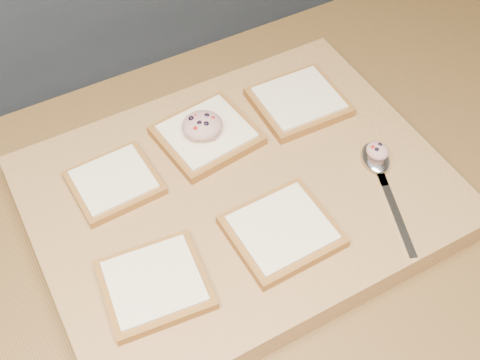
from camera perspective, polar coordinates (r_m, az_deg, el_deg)
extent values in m
cube|color=brown|center=(0.81, -7.41, -10.99)|extent=(2.00, 0.80, 0.06)
cube|color=tan|center=(0.83, 0.00, -1.48)|extent=(0.55, 0.42, 0.04)
cube|color=#9A5C27|center=(0.83, -11.83, -0.27)|extent=(0.11, 0.11, 0.01)
cube|color=#FEEBC1|center=(0.82, -11.92, 0.07)|extent=(0.10, 0.09, 0.00)
cube|color=#9A5C27|center=(0.87, -3.16, 4.22)|extent=(0.14, 0.13, 0.01)
cube|color=#FEEBC1|center=(0.86, -3.19, 4.63)|extent=(0.12, 0.11, 0.00)
cube|color=#9A5C27|center=(0.92, 5.57, 7.36)|extent=(0.13, 0.12, 0.01)
cube|color=#FEEBC1|center=(0.91, 5.61, 7.77)|extent=(0.11, 0.10, 0.00)
cube|color=#9A5C27|center=(0.73, -8.09, -9.78)|extent=(0.13, 0.12, 0.01)
cube|color=#FEEBC1|center=(0.72, -8.16, -9.46)|extent=(0.12, 0.11, 0.00)
cube|color=#9A5C27|center=(0.76, 3.99, -4.88)|extent=(0.13, 0.12, 0.01)
cube|color=#FEEBC1|center=(0.76, 4.03, -4.51)|extent=(0.11, 0.10, 0.00)
ellipsoid|color=tan|center=(0.85, -3.60, 5.20)|extent=(0.06, 0.05, 0.03)
sphere|color=black|center=(0.84, -3.16, 6.06)|extent=(0.01, 0.01, 0.01)
sphere|color=black|center=(0.84, -4.63, 5.80)|extent=(0.01, 0.01, 0.01)
sphere|color=black|center=(0.83, -3.22, 5.30)|extent=(0.01, 0.01, 0.01)
sphere|color=black|center=(0.84, -3.87, 5.36)|extent=(0.01, 0.01, 0.01)
sphere|color=#A5140C|center=(0.84, -2.60, 5.86)|extent=(0.01, 0.01, 0.01)
sphere|color=#A5140C|center=(0.85, -4.21, 6.02)|extent=(0.01, 0.01, 0.01)
sphere|color=#A5140C|center=(0.83, -4.25, 4.89)|extent=(0.01, 0.01, 0.01)
ellipsoid|color=silver|center=(0.86, 12.73, 2.07)|extent=(0.06, 0.07, 0.01)
cube|color=silver|center=(0.85, 13.23, 0.40)|extent=(0.02, 0.04, 0.00)
cube|color=silver|center=(0.81, 14.51, -2.95)|extent=(0.06, 0.14, 0.00)
ellipsoid|color=tan|center=(0.85, 12.90, 2.71)|extent=(0.03, 0.03, 0.02)
sphere|color=black|center=(0.85, 13.12, 3.24)|extent=(0.01, 0.01, 0.01)
sphere|color=black|center=(0.84, 12.84, 2.80)|extent=(0.01, 0.01, 0.01)
sphere|color=#A5140C|center=(0.84, 12.49, 3.03)|extent=(0.01, 0.01, 0.01)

